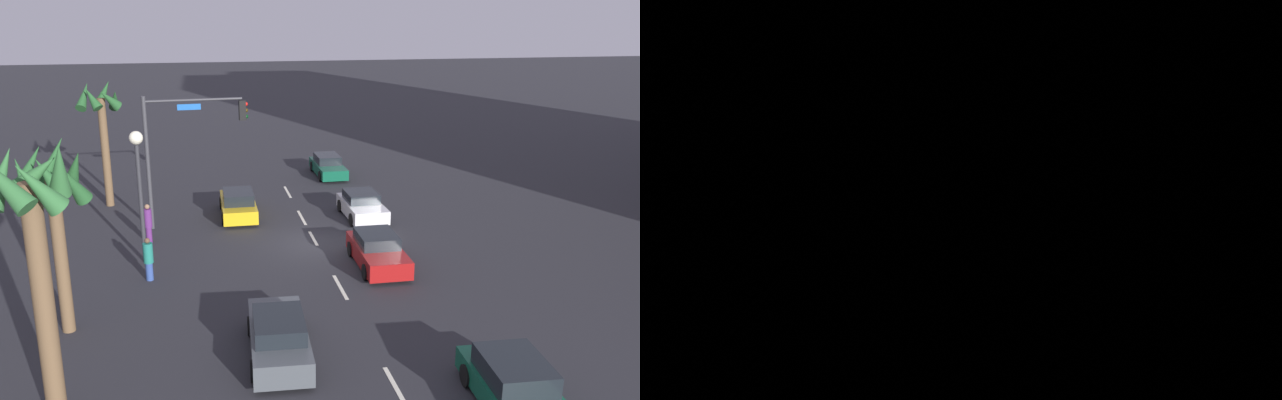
{
  "view_description": "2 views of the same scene",
  "coord_description": "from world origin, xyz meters",
  "views": [
    {
      "loc": [
        -27.8,
        5.24,
        10.27
      ],
      "look_at": [
        -0.21,
        -0.16,
        2.1
      ],
      "focal_mm": 36.81,
      "sensor_mm": 36.0,
      "label": 1
    },
    {
      "loc": [
        -12.99,
        -24.0,
        12.46
      ],
      "look_at": [
        0.61,
        0.49,
        2.24
      ],
      "focal_mm": 33.04,
      "sensor_mm": 36.0,
      "label": 2
    }
  ],
  "objects": [
    {
      "name": "car_2",
      "position": [
        12.43,
        -3.15,
        0.61
      ],
      "size": [
        4.47,
        1.81,
        1.31
      ],
      "color": "#0F5138",
      "rests_on": "ground_plane"
    },
    {
      "name": "lane_stripe_5",
      "position": [
        8.87,
        0.0,
        0.01
      ],
      "size": [
        2.51,
        0.14,
        0.01
      ],
      "primitive_type": "cube",
      "color": "silver",
      "rests_on": "ground_plane"
    },
    {
      "name": "lane_stripe_1",
      "position": [
        -12.15,
        0.0,
        0.01
      ],
      "size": [
        2.07,
        0.14,
        0.01
      ],
      "primitive_type": "cube",
      "color": "silver",
      "rests_on": "ground_plane"
    },
    {
      "name": "car_0",
      "position": [
        -9.79,
        3.01,
        0.65
      ],
      "size": [
        4.63,
        2.04,
        1.41
      ],
      "color": "#474C51",
      "rests_on": "ground_plane"
    },
    {
      "name": "lane_stripe_4",
      "position": [
        3.86,
        0.0,
        0.01
      ],
      "size": [
        2.41,
        0.14,
        0.01
      ],
      "primitive_type": "cube",
      "color": "silver",
      "rests_on": "ground_plane"
    },
    {
      "name": "pedestrian_1",
      "position": [
        -2.96,
        7.23,
        0.92
      ],
      "size": [
        0.54,
        0.54,
        1.75
      ],
      "color": "#2D478C",
      "rests_on": "ground_plane"
    },
    {
      "name": "palm_tree_0",
      "position": [
        8.06,
        9.91,
        4.94
      ],
      "size": [
        2.18,
        2.43,
        6.78
      ],
      "color": "brown",
      "rests_on": "ground_plane"
    },
    {
      "name": "palm_tree_2",
      "position": [
        -6.77,
        9.7,
        4.7
      ],
      "size": [
        2.57,
        2.68,
        6.46
      ],
      "color": "brown",
      "rests_on": "ground_plane"
    },
    {
      "name": "car_4",
      "position": [
        3.36,
        -3.05,
        0.61
      ],
      "size": [
        3.96,
        1.95,
        1.31
      ],
      "color": "silver",
      "rests_on": "ground_plane"
    },
    {
      "name": "traffic_signal",
      "position": [
        3.67,
        5.82,
        4.35
      ],
      "size": [
        0.62,
        4.95,
        6.43
      ],
      "color": "#38383D",
      "rests_on": "ground_plane"
    },
    {
      "name": "car_1",
      "position": [
        -3.2,
        -2.01,
        0.64
      ],
      "size": [
        4.27,
        1.93,
        1.36
      ],
      "color": "maroon",
      "rests_on": "ground_plane"
    },
    {
      "name": "car_5",
      "position": [
        -13.85,
        -2.79,
        0.64
      ],
      "size": [
        4.57,
        2.13,
        1.4
      ],
      "color": "#0F5138",
      "rests_on": "ground_plane"
    },
    {
      "name": "lane_stripe_2",
      "position": [
        -5.09,
        0.0,
        0.01
      ],
      "size": [
        2.32,
        0.14,
        0.01
      ],
      "primitive_type": "cube",
      "color": "silver",
      "rests_on": "ground_plane"
    },
    {
      "name": "car_3",
      "position": [
        4.78,
        3.16,
        0.63
      ],
      "size": [
        4.45,
        1.86,
        1.37
      ],
      "color": "gold",
      "rests_on": "ground_plane"
    },
    {
      "name": "streetlamp",
      "position": [
        -0.94,
        7.51,
        3.98
      ],
      "size": [
        0.56,
        0.56,
        5.61
      ],
      "color": "#2D2D33",
      "rests_on": "ground_plane"
    },
    {
      "name": "palm_tree_1",
      "position": [
        -11.92,
        9.13,
        5.1
      ],
      "size": [
        2.49,
        2.39,
        7.47
      ],
      "color": "brown",
      "rests_on": "ground_plane"
    },
    {
      "name": "ground_plane",
      "position": [
        0.0,
        0.0,
        0.0
      ],
      "size": [
        220.0,
        220.0,
        0.0
      ],
      "primitive_type": "plane",
      "color": "#28282D"
    },
    {
      "name": "lane_stripe_3",
      "position": [
        0.6,
        0.0,
        0.01
      ],
      "size": [
        1.98,
        0.14,
        0.01
      ],
      "primitive_type": "cube",
      "color": "silver",
      "rests_on": "ground_plane"
    },
    {
      "name": "pedestrian_0",
      "position": [
        1.44,
        7.47,
        0.98
      ],
      "size": [
        0.43,
        0.43,
        1.85
      ],
      "color": "#59266B",
      "rests_on": "ground_plane"
    }
  ]
}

